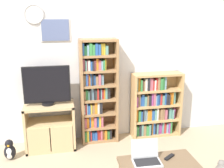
% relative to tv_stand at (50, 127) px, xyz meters
% --- Properties ---
extents(wall_back, '(6.73, 0.09, 2.60)m').
position_rel_tv_stand_xyz_m(wall_back, '(0.76, 0.28, 0.95)').
color(wall_back, silver).
rests_on(wall_back, ground_plane).
extents(tv_stand, '(0.74, 0.43, 0.71)m').
position_rel_tv_stand_xyz_m(tv_stand, '(0.00, 0.00, 0.00)').
color(tv_stand, tan).
rests_on(tv_stand, ground_plane).
extents(television, '(0.68, 0.18, 0.59)m').
position_rel_tv_stand_xyz_m(television, '(-0.01, 0.01, 0.65)').
color(television, black).
rests_on(television, tv_stand).
extents(bookshelf_tall, '(0.58, 0.27, 1.66)m').
position_rel_tv_stand_xyz_m(bookshelf_tall, '(0.75, 0.12, 0.47)').
color(bookshelf_tall, '#9E754C').
rests_on(bookshelf_tall, ground_plane).
extents(bookshelf_short, '(0.83, 0.26, 1.09)m').
position_rel_tv_stand_xyz_m(bookshelf_short, '(1.72, 0.12, 0.17)').
color(bookshelf_short, tan).
rests_on(bookshelf_short, ground_plane).
extents(coffee_table, '(0.88, 0.48, 0.40)m').
position_rel_tv_stand_xyz_m(coffee_table, '(1.24, -1.35, -0.00)').
color(coffee_table, brown).
rests_on(coffee_table, ground_plane).
extents(laptop, '(0.33, 0.27, 0.24)m').
position_rel_tv_stand_xyz_m(laptop, '(1.10, -1.28, 0.11)').
color(laptop, '#B7BABC').
rests_on(laptop, coffee_table).
extents(remote_near_laptop, '(0.16, 0.13, 0.02)m').
position_rel_tv_stand_xyz_m(remote_near_laptop, '(1.40, -1.26, 0.06)').
color(remote_near_laptop, black).
rests_on(remote_near_laptop, coffee_table).
extents(penguin_figurine, '(0.16, 0.15, 0.30)m').
position_rel_tv_stand_xyz_m(penguin_figurine, '(-0.58, -0.23, -0.22)').
color(penguin_figurine, black).
rests_on(penguin_figurine, ground_plane).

